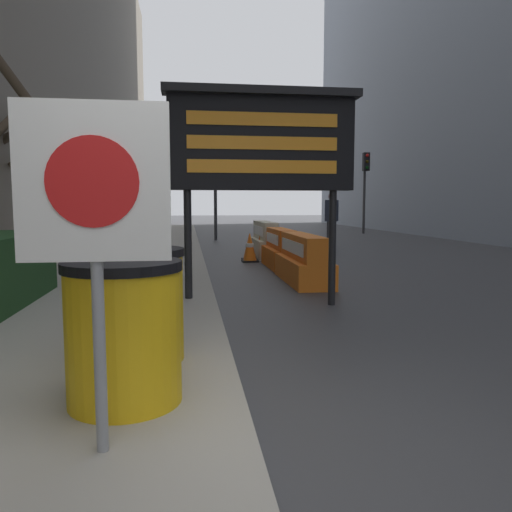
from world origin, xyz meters
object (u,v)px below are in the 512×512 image
barrel_drum_foreground (124,332)px  jersey_barrier_orange_far (281,250)px  message_board (262,143)px  traffic_cone_near (249,247)px  jersey_barrier_orange_near (303,261)px  traffic_cone_far (250,248)px  barrel_drum_middle (139,304)px  traffic_light_far_side (365,175)px  jersey_barrier_cream (265,241)px  traffic_cone_mid (261,245)px  pedestrian_worker (332,215)px  traffic_light_near_curb (215,162)px  warning_sign (94,207)px

barrel_drum_foreground → jersey_barrier_orange_far: bearing=72.4°
message_board → traffic_cone_near: size_ratio=4.28×
jersey_barrier_orange_near → traffic_cone_far: (-0.55, 3.23, -0.03)m
barrel_drum_middle → traffic_light_far_side: bearing=65.1°
traffic_cone_near → jersey_barrier_orange_far: bearing=-70.7°
jersey_barrier_cream → traffic_cone_mid: jersey_barrier_cream is taller
traffic_cone_far → pedestrian_worker: (3.05, 3.54, 0.69)m
traffic_cone_far → pedestrian_worker: size_ratio=0.40×
message_board → jersey_barrier_cream: message_board is taller
jersey_barrier_cream → pedestrian_worker: pedestrian_worker is taller
traffic_light_far_side → traffic_light_near_curb: bearing=-153.4°
traffic_light_near_curb → traffic_light_far_side: 8.06m
barrel_drum_foreground → jersey_barrier_orange_far: 8.02m
warning_sign → traffic_cone_near: warning_sign is taller
traffic_cone_mid → traffic_cone_far: (-0.39, -0.94, 0.01)m
jersey_barrier_orange_far → traffic_cone_near: (-0.51, 1.47, -0.05)m
barrel_drum_foreground → pedestrian_worker: (4.93, 12.26, 0.44)m
barrel_drum_middle → traffic_light_far_side: (8.66, 18.68, 2.15)m
traffic_cone_near → traffic_cone_mid: traffic_cone_mid is taller
traffic_cone_mid → traffic_light_far_side: 12.02m
pedestrian_worker → barrel_drum_middle: bearing=16.1°
message_board → traffic_cone_near: bearing=84.7°
traffic_light_far_side → barrel_drum_foreground: bearing=-113.9°
jersey_barrier_orange_near → traffic_light_near_curb: 10.81m
jersey_barrier_orange_near → traffic_light_far_side: bearing=66.0°
barrel_drum_foreground → message_board: bearing=68.2°
jersey_barrier_cream → traffic_cone_far: 1.30m
jersey_barrier_orange_near → jersey_barrier_orange_far: size_ratio=1.24×
barrel_drum_foreground → jersey_barrier_cream: size_ratio=0.43×
pedestrian_worker → traffic_light_near_curb: bearing=-97.2°
barrel_drum_foreground → barrel_drum_middle: (0.01, 0.87, 0.00)m
traffic_cone_mid → pedestrian_worker: 3.78m
message_board → traffic_light_far_side: bearing=65.6°
jersey_barrier_orange_near → barrel_drum_foreground: bearing=-113.8°
barrel_drum_foreground → traffic_cone_mid: bearing=76.8°
traffic_cone_far → traffic_light_near_curb: 7.70m
jersey_barrier_orange_far → message_board: bearing=-104.0°
warning_sign → pedestrian_worker: bearing=69.0°
warning_sign → traffic_cone_far: size_ratio=2.45×
barrel_drum_middle → traffic_cone_near: size_ratio=1.33×
traffic_cone_far → pedestrian_worker: pedestrian_worker is taller
jersey_barrier_orange_far → traffic_light_far_side: traffic_light_far_side is taller
jersey_barrier_cream → barrel_drum_middle: bearing=-105.0°
warning_sign → traffic_light_near_curb: bearing=84.8°
warning_sign → traffic_cone_mid: size_ratio=2.55×
traffic_cone_near → traffic_light_near_curb: traffic_light_near_curb is taller
traffic_cone_near → traffic_light_near_curb: 7.33m
jersey_barrier_orange_near → traffic_cone_mid: bearing=92.1°
traffic_light_near_curb → pedestrian_worker: bearing=-46.7°
pedestrian_worker → traffic_cone_mid: bearing=-6.2°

